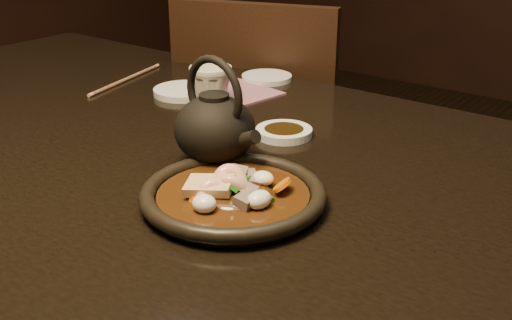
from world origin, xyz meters
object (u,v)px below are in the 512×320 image
Objects in this scene: table at (154,176)px; teapot at (215,126)px; chair at (268,151)px; plate at (233,196)px; tea_cup at (211,84)px.

table is 0.22m from teapot.
chair is at bearing 106.56° from table.
plate is 0.43m from tea_cup.
chair is at bearing 110.45° from tea_cup.
tea_cup reaches higher than plate.
tea_cup is (0.14, -0.38, 0.30)m from chair.
plate is at bearing 105.25° from chair.
teapot reaches higher than table.
teapot is at bearing 139.98° from plate.
tea_cup is at bearing 92.80° from chair.
teapot is at bearing 101.83° from chair.
chair is 0.76m from teapot.
tea_cup is at bearing 98.16° from table.
table is at bearing 88.91° from chair.
teapot is at bearing -47.70° from tea_cup.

